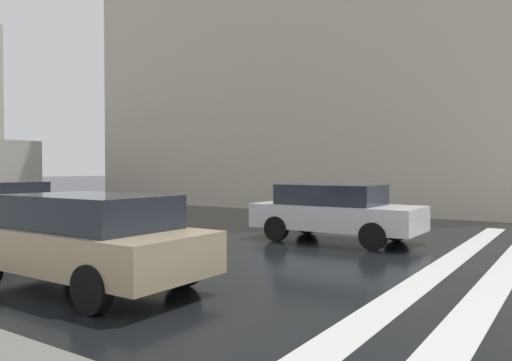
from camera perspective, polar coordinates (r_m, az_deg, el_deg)
The scene contains 4 objects.
haussmann_block_mid at distance 29.84m, azimuth 8.85°, elevation 20.01°, with size 14.91×20.98×23.18m.
car_white at distance 12.32m, azimuth 9.21°, elevation -3.51°, with size 1.85×4.10×1.41m.
car_dark_grey at distance 17.04m, azimuth -27.53°, elevation -2.30°, with size 1.85×4.10×1.41m.
car_champagne at distance 7.85m, azimuth -19.28°, elevation -6.34°, with size 1.85×4.10×1.41m.
Camera 1 is at (-5.67, 2.79, 1.79)m, focal length 34.19 mm.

